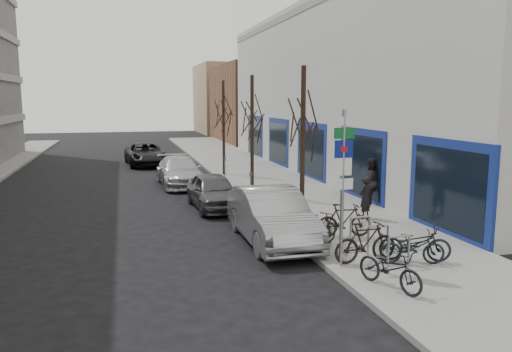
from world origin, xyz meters
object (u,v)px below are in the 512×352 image
meter_mid (251,184)px  bike_far_inner (344,220)px  bike_mid_curb (412,245)px  parked_car_front (272,216)px  pedestrian_far (370,181)px  tree_near (303,110)px  lane_car (146,154)px  bike_near_right (366,242)px  bike_near_left (390,265)px  tree_far (223,105)px  meter_front (294,212)px  bike_mid_inner (320,230)px  bike_rack (378,236)px  parked_car_mid (213,191)px  parked_car_back (180,171)px  highway_sign_pole (343,178)px  meter_back (225,167)px  pedestrian_near (365,198)px  bike_far_curb (415,240)px  tree_mid (252,107)px

meter_mid → bike_far_inner: bearing=-76.4°
bike_mid_curb → parked_car_front: size_ratio=0.33×
pedestrian_far → tree_near: bearing=33.5°
lane_car → bike_near_right: bearing=-83.5°
bike_near_left → parked_car_front: bearing=86.2°
tree_near → bike_mid_curb: tree_near is taller
tree_far → bike_near_left: 18.61m
meter_front → parked_car_front: parked_car_front is taller
meter_front → bike_mid_inner: bearing=-75.7°
bike_rack → bike_mid_curb: 1.10m
bike_mid_inner → bike_rack: bearing=-161.2°
bike_mid_curb → parked_car_mid: parked_car_mid is taller
parked_car_back → highway_sign_pole: bearing=-82.0°
parked_car_front → meter_back: bearing=86.0°
pedestrian_near → bike_far_inner: bearing=16.7°
bike_far_curb → pedestrian_near: bearing=11.3°
tree_mid → meter_mid: tree_mid is taller
parked_car_mid → pedestrian_far: 6.47m
bike_rack → meter_back: bearing=97.0°
bike_rack → bike_near_right: size_ratio=1.23×
tree_mid → meter_front: size_ratio=4.33×
meter_mid → bike_far_curb: (2.31, -8.71, -0.19)m
meter_front → bike_far_inner: size_ratio=0.70×
tree_mid → meter_back: size_ratio=4.33×
bike_rack → bike_far_inner: bike_far_inner is taller
meter_front → parked_car_front: 0.75m
bike_far_inner → meter_mid: bearing=19.6°
tree_near → meter_front: 3.26m
meter_mid → bike_far_curb: bearing=-75.2°
meter_mid → pedestrian_far: pedestrian_far is taller
meter_mid → parked_car_front: (-0.75, -5.54, -0.07)m
tree_near → bike_near_left: 6.30m
tree_far → bike_mid_curb: (1.65, -16.90, -3.43)m
tree_mid → pedestrian_far: (4.20, -3.20, -2.98)m
bike_near_right → tree_mid: bearing=-0.7°
bike_near_left → bike_near_right: 1.85m
bike_near_right → pedestrian_near: size_ratio=1.20×
bike_near_left → parked_car_back: 16.27m
parked_car_mid → bike_mid_inner: bearing=-76.1°
lane_car → meter_back: bearing=-72.7°
pedestrian_near → pedestrian_far: pedestrian_far is taller
tree_mid → bike_far_curb: bearing=-79.7°
tree_mid → meter_back: tree_mid is taller
bike_far_curb → tree_mid: bearing=32.9°
parked_car_mid → bike_far_inner: bearing=-64.8°
bike_far_inner → bike_mid_curb: bearing=-161.4°
parked_car_front → pedestrian_near: (4.00, 1.56, 0.07)m
tree_mid → bike_near_left: tree_mid is taller
bike_far_inner → parked_car_front: parked_car_front is taller
meter_mid → meter_back: (0.00, 5.50, 0.00)m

